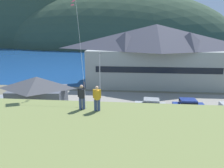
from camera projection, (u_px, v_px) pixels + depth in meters
The scene contains 18 objects.
ground_plane at pixel (109, 133), 22.95m from camera, with size 600.00×600.00×0.00m, color #66604C.
parking_lot_pad at pixel (113, 115), 27.75m from camera, with size 40.00×20.00×0.10m, color gray.
bay_water at pixel (125, 58), 80.61m from camera, with size 360.00×84.00×0.03m, color navy.
far_hill_west_ridge at pixel (44, 45), 138.21m from camera, with size 127.90×48.35×88.76m, color #334733.
far_hill_east_peak at pixel (116, 47), 128.55m from camera, with size 144.38×59.87×65.69m, color #334733.
harbor_lodge at pixel (155, 53), 41.46m from camera, with size 28.22×11.91×11.98m.
storage_shed_near_lot at pixel (38, 94), 27.94m from camera, with size 7.88×5.55×5.06m.
wharf_dock at pixel (119, 71), 54.97m from camera, with size 3.20×10.52×0.70m.
moored_boat_wharfside at pixel (106, 67), 57.18m from camera, with size 2.88×8.46×2.16m.
parked_car_front_row_end at pixel (150, 105), 28.41m from camera, with size 4.33×2.32×1.82m.
parked_car_back_row_left at pixel (102, 119), 24.13m from camera, with size 4.34×2.34×1.82m.
parked_car_mid_row_center at pixel (188, 105), 28.28m from camera, with size 4.22×2.10×1.82m.
parked_car_lone_by_shed at pixel (163, 124), 22.66m from camera, with size 4.33×2.32×1.82m.
parked_car_front_row_silver at pixel (212, 122), 23.15m from camera, with size 4.33×2.32×1.82m.
parked_car_mid_row_far at pixel (2, 102), 29.45m from camera, with size 4.21×2.07×1.82m.
parking_light_pole at pixel (100, 74), 32.16m from camera, with size 0.24×0.78×7.56m.
person_kite_flyer at pixel (82, 96), 14.11m from camera, with size 0.52×0.70×1.86m.
person_companion at pixel (97, 98), 13.84m from camera, with size 0.55×0.40×1.74m.
Camera 1 is at (2.27, -20.60, 11.27)m, focal length 33.23 mm.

